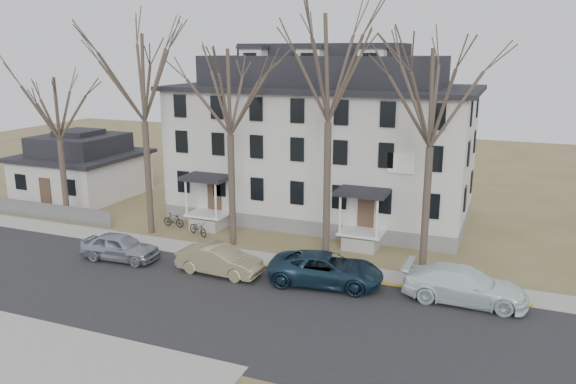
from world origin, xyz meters
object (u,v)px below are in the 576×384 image
at_px(small_house, 82,169).
at_px(car_navy, 326,270).
at_px(tree_center, 329,60).
at_px(bicycle_left, 198,229).
at_px(tree_bungalow, 56,104).
at_px(car_tan, 220,261).
at_px(car_white, 464,286).
at_px(car_silver, 120,247).
at_px(boarding_house, 323,141).
at_px(tree_mid_right, 433,91).
at_px(bicycle_right, 174,221).
at_px(tree_far_left, 142,71).
at_px(tree_mid_left, 229,86).

relative_size(small_house, car_navy, 1.51).
xyz_separation_m(tree_center, bicycle_left, (-8.81, 0.57, -10.61)).
xyz_separation_m(tree_bungalow, car_navy, (20.25, -3.78, -7.32)).
height_order(car_tan, car_white, car_white).
relative_size(car_silver, car_white, 0.79).
distance_m(boarding_house, car_navy, 13.47).
bearing_deg(tree_mid_right, car_silver, -163.25).
relative_size(small_house, car_white, 1.52).
bearing_deg(tree_mid_right, tree_bungalow, 180.00).
relative_size(boarding_house, bicycle_right, 13.06).
xyz_separation_m(boarding_house, car_navy, (4.25, -11.94, -4.58)).
height_order(small_house, car_navy, small_house).
height_order(tree_far_left, bicycle_right, tree_far_left).
height_order(tree_mid_right, car_navy, tree_mid_right).
bearing_deg(tree_mid_left, tree_center, 0.00).
relative_size(tree_far_left, bicycle_right, 8.61).
relative_size(boarding_house, car_white, 3.63).
bearing_deg(car_silver, car_navy, -88.72).
bearing_deg(car_white, bicycle_left, 76.79).
height_order(car_silver, car_tan, car_silver).
relative_size(car_silver, car_navy, 0.78).
distance_m(car_silver, bicycle_left, 5.74).
distance_m(tree_far_left, tree_mid_right, 17.52).
relative_size(tree_center, tree_mid_right, 1.15).
relative_size(tree_far_left, car_white, 2.40).
relative_size(boarding_house, tree_center, 1.41).
bearing_deg(boarding_house, tree_mid_right, -43.81).
distance_m(boarding_house, car_white, 16.47).
distance_m(tree_bungalow, car_tan, 16.95).
bearing_deg(car_silver, tree_bungalow, 55.90).
xyz_separation_m(tree_center, car_navy, (1.25, -3.78, -10.28)).
bearing_deg(small_house, tree_mid_left, -20.03).
bearing_deg(tree_center, bicycle_left, 176.30).
xyz_separation_m(car_tan, bicycle_left, (-4.38, 5.14, -0.29)).
relative_size(tree_mid_right, car_tan, 2.74).
bearing_deg(car_silver, tree_mid_left, -47.63).
height_order(car_white, bicycle_left, car_white).
bearing_deg(bicycle_left, car_white, -78.00).
distance_m(tree_far_left, car_white, 22.33).
distance_m(small_house, tree_center, 25.41).
height_order(tree_far_left, tree_center, tree_center).
bearing_deg(tree_mid_right, tree_far_left, 180.00).
distance_m(car_silver, car_white, 18.65).
bearing_deg(tree_bungalow, car_silver, -30.20).
bearing_deg(tree_far_left, tree_mid_left, 0.00).
distance_m(boarding_house, car_tan, 13.61).
distance_m(tree_mid_left, tree_mid_right, 11.50).
height_order(tree_center, tree_mid_right, tree_center).
bearing_deg(bicycle_left, tree_far_left, 125.12).
xyz_separation_m(car_silver, bicycle_left, (1.84, 5.43, -0.29)).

